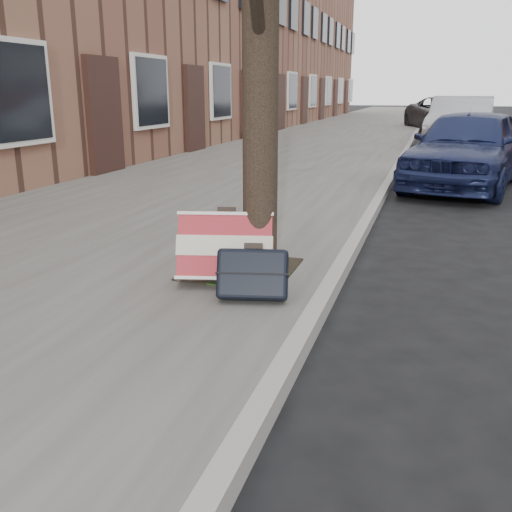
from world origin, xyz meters
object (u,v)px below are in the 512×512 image
(suitcase_navy, at_px, (253,274))
(car_near_mid, at_px, (461,124))
(suitcase_red, at_px, (226,248))
(car_near_front, at_px, (468,148))

(suitcase_navy, height_order, car_near_mid, car_near_mid)
(suitcase_red, distance_m, car_near_mid, 12.36)
(suitcase_navy, xyz_separation_m, car_near_mid, (1.72, 12.49, 0.38))
(suitcase_red, xyz_separation_m, suitcase_navy, (0.31, -0.30, -0.08))
(suitcase_red, xyz_separation_m, car_near_mid, (2.03, 12.19, 0.30))
(car_near_front, relative_size, car_near_mid, 0.89)
(car_near_mid, bearing_deg, suitcase_navy, -92.61)
(car_near_front, height_order, car_near_mid, car_near_mid)
(suitcase_red, height_order, car_near_mid, car_near_mid)
(car_near_front, distance_m, car_near_mid, 6.21)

